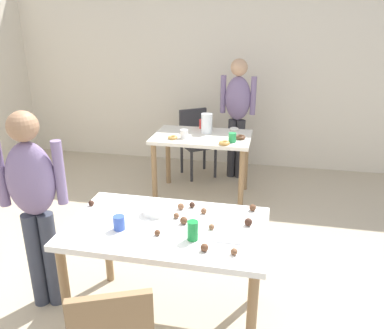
{
  "coord_description": "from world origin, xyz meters",
  "views": [
    {
      "loc": [
        0.53,
        -2.23,
        2.0
      ],
      "look_at": [
        -0.07,
        0.62,
        0.9
      ],
      "focal_mm": 36.54,
      "sensor_mm": 36.0,
      "label": 1
    }
  ],
  "objects_px": {
    "chair_far_table": "(196,138)",
    "person_adult_far": "(237,109)",
    "dining_table_near": "(167,238)",
    "mixing_bowl": "(155,210)",
    "pitcher_far": "(207,123)",
    "dining_table_far": "(202,145)",
    "person_girl_near": "(34,197)",
    "soda_can": "(193,231)"
  },
  "relations": [
    {
      "from": "dining_table_near",
      "to": "person_girl_near",
      "type": "xyz_separation_m",
      "value": [
        -0.92,
        -0.02,
        0.22
      ]
    },
    {
      "from": "chair_far_table",
      "to": "person_adult_far",
      "type": "bearing_deg",
      "value": -1.16
    },
    {
      "from": "soda_can",
      "to": "person_adult_far",
      "type": "bearing_deg",
      "value": 90.42
    },
    {
      "from": "soda_can",
      "to": "pitcher_far",
      "type": "relative_size",
      "value": 0.54
    },
    {
      "from": "dining_table_far",
      "to": "person_adult_far",
      "type": "height_order",
      "value": "person_adult_far"
    },
    {
      "from": "mixing_bowl",
      "to": "pitcher_far",
      "type": "relative_size",
      "value": 0.75
    },
    {
      "from": "mixing_bowl",
      "to": "dining_table_far",
      "type": "bearing_deg",
      "value": 90.92
    },
    {
      "from": "dining_table_near",
      "to": "person_adult_far",
      "type": "relative_size",
      "value": 0.83
    },
    {
      "from": "dining_table_near",
      "to": "person_girl_near",
      "type": "distance_m",
      "value": 0.95
    },
    {
      "from": "person_adult_far",
      "to": "pitcher_far",
      "type": "xyz_separation_m",
      "value": [
        -0.29,
        -0.57,
        -0.06
      ]
    },
    {
      "from": "person_girl_near",
      "to": "pitcher_far",
      "type": "bearing_deg",
      "value": 69.78
    },
    {
      "from": "dining_table_near",
      "to": "person_adult_far",
      "type": "distance_m",
      "value": 2.76
    },
    {
      "from": "chair_far_table",
      "to": "soda_can",
      "type": "distance_m",
      "value": 2.95
    },
    {
      "from": "dining_table_far",
      "to": "person_adult_far",
      "type": "relative_size",
      "value": 0.71
    },
    {
      "from": "person_adult_far",
      "to": "dining_table_near",
      "type": "bearing_deg",
      "value": -93.69
    },
    {
      "from": "dining_table_near",
      "to": "person_girl_near",
      "type": "relative_size",
      "value": 0.88
    },
    {
      "from": "dining_table_near",
      "to": "soda_can",
      "type": "height_order",
      "value": "soda_can"
    },
    {
      "from": "chair_far_table",
      "to": "mixing_bowl",
      "type": "xyz_separation_m",
      "value": [
        0.24,
        -2.62,
        0.28
      ]
    },
    {
      "from": "chair_far_table",
      "to": "pitcher_far",
      "type": "xyz_separation_m",
      "value": [
        0.24,
        -0.58,
        0.37
      ]
    },
    {
      "from": "chair_far_table",
      "to": "person_girl_near",
      "type": "bearing_deg",
      "value": -101.5
    },
    {
      "from": "dining_table_near",
      "to": "person_adult_far",
      "type": "xyz_separation_m",
      "value": [
        0.18,
        2.74,
        0.27
      ]
    },
    {
      "from": "mixing_bowl",
      "to": "dining_table_near",
      "type": "bearing_deg",
      "value": -48.59
    },
    {
      "from": "person_adult_far",
      "to": "soda_can",
      "type": "distance_m",
      "value": 2.88
    },
    {
      "from": "soda_can",
      "to": "pitcher_far",
      "type": "distance_m",
      "value": 2.32
    },
    {
      "from": "dining_table_near",
      "to": "person_adult_far",
      "type": "bearing_deg",
      "value": 86.31
    },
    {
      "from": "chair_far_table",
      "to": "person_adult_far",
      "type": "relative_size",
      "value": 0.57
    },
    {
      "from": "person_girl_near",
      "to": "mixing_bowl",
      "type": "relative_size",
      "value": 8.72
    },
    {
      "from": "person_girl_near",
      "to": "dining_table_far",
      "type": "bearing_deg",
      "value": 69.54
    },
    {
      "from": "soda_can",
      "to": "dining_table_far",
      "type": "bearing_deg",
      "value": 99.01
    },
    {
      "from": "dining_table_far",
      "to": "person_adult_far",
      "type": "distance_m",
      "value": 0.81
    },
    {
      "from": "mixing_bowl",
      "to": "pitcher_far",
      "type": "distance_m",
      "value": 2.03
    },
    {
      "from": "mixing_bowl",
      "to": "soda_can",
      "type": "bearing_deg",
      "value": -40.35
    },
    {
      "from": "dining_table_near",
      "to": "mixing_bowl",
      "type": "distance_m",
      "value": 0.22
    },
    {
      "from": "dining_table_far",
      "to": "person_girl_near",
      "type": "bearing_deg",
      "value": -110.46
    },
    {
      "from": "chair_far_table",
      "to": "person_adult_far",
      "type": "xyz_separation_m",
      "value": [
        0.53,
        -0.01,
        0.43
      ]
    },
    {
      "from": "person_adult_far",
      "to": "mixing_bowl",
      "type": "distance_m",
      "value": 2.62
    },
    {
      "from": "mixing_bowl",
      "to": "pitcher_far",
      "type": "xyz_separation_m",
      "value": [
        0.0,
        2.03,
        0.08
      ]
    },
    {
      "from": "dining_table_far",
      "to": "soda_can",
      "type": "relative_size",
      "value": 8.97
    },
    {
      "from": "person_adult_far",
      "to": "pitcher_far",
      "type": "relative_size",
      "value": 6.85
    },
    {
      "from": "soda_can",
      "to": "pitcher_far",
      "type": "height_order",
      "value": "pitcher_far"
    },
    {
      "from": "person_girl_near",
      "to": "pitcher_far",
      "type": "distance_m",
      "value": 2.33
    },
    {
      "from": "pitcher_far",
      "to": "mixing_bowl",
      "type": "bearing_deg",
      "value": -90.03
    }
  ]
}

